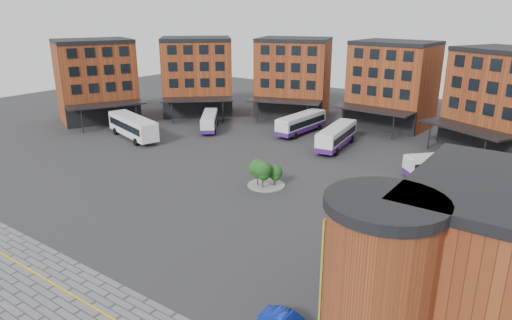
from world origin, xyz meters
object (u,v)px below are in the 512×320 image
Objects in this scene: tree_island at (264,172)px; bus_d at (337,136)px; bus_c at (301,123)px; bus_b at (209,121)px; bus_f at (508,180)px; bus_a at (133,125)px; bus_e at (445,165)px.

bus_d is (-0.24, 19.29, -0.10)m from tree_island.
tree_island is 19.29m from bus_d.
bus_b is at bearing -150.84° from bus_c.
bus_c is at bearing -10.54° from bus_b.
bus_f is at bearing -18.76° from bus_d.
bus_a reaches higher than bus_d.
bus_e is at bearing -14.34° from bus_c.
tree_island reaches higher than bus_e.
bus_d is 23.90m from bus_f.
bus_d is at bearing -23.15° from bus_c.
tree_island is at bearing -83.52° from bus_a.
bus_e is (44.96, 10.72, -0.59)m from bus_a.
bus_a reaches higher than tree_island.
bus_c is (-8.67, 23.38, -0.12)m from tree_island.
tree_island is 0.50× the size of bus_e.
bus_a is 52.98m from bus_f.
bus_e reaches higher than bus_f.
bus_f is at bearing 35.60° from bus_e.
bus_c is 1.32× the size of bus_e.
bus_a reaches higher than bus_b.
tree_island is 0.37× the size of bus_d.
bus_e is (38.77, -0.62, 0.01)m from bus_b.
bus_d is (28.65, 14.23, -0.35)m from bus_a.
bus_f is (52.10, 9.61, -0.63)m from bus_a.
bus_f is (45.92, -1.74, -0.03)m from bus_b.
bus_d is at bearing 90.70° from tree_island.
bus_f is at bearing -12.55° from bus_c.
bus_e is (16.07, 15.78, -0.33)m from tree_island.
bus_c reaches higher than bus_f.
bus_b reaches higher than bus_f.
bus_f is at bearing -39.13° from bus_b.
tree_island is 24.93m from bus_c.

